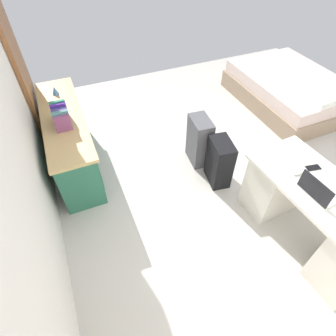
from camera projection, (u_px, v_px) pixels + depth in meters
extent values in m
plane|color=beige|center=(239.00, 165.00, 3.67)|extent=(5.74, 5.74, 0.00)
cube|color=silver|center=(3.00, 124.00, 2.06)|extent=(4.33, 0.10, 2.71)
cube|color=brown|center=(22.00, 71.00, 3.35)|extent=(0.88, 0.05, 2.04)
cube|color=silver|center=(327.00, 194.00, 2.41)|extent=(1.49, 0.77, 0.04)
cube|color=beige|center=(276.00, 184.00, 2.98)|extent=(0.44, 0.62, 0.70)
cube|color=#28664C|center=(70.00, 141.00, 3.49)|extent=(1.76, 0.44, 0.68)
cube|color=tan|center=(62.00, 117.00, 3.23)|extent=(1.80, 0.48, 0.04)
cube|color=#225641|center=(97.00, 165.00, 3.41)|extent=(0.67, 0.01, 0.24)
cube|color=#225641|center=(84.00, 128.00, 3.91)|extent=(0.67, 0.01, 0.24)
cube|color=gray|center=(287.00, 95.00, 4.62)|extent=(1.92, 1.42, 0.28)
cube|color=beige|center=(292.00, 82.00, 4.45)|extent=(1.85, 1.36, 0.20)
cube|color=white|center=(327.00, 94.00, 3.91)|extent=(0.49, 0.69, 0.10)
cube|color=black|center=(219.00, 162.00, 3.28)|extent=(0.39, 0.27, 0.60)
cube|color=#4C4C51|center=(199.00, 141.00, 3.51)|extent=(0.38, 0.25, 0.65)
cube|color=silver|center=(319.00, 192.00, 2.39)|extent=(0.33, 0.24, 0.02)
cube|color=black|center=(315.00, 189.00, 2.29)|extent=(0.31, 0.04, 0.19)
ellipsoid|color=white|center=(297.00, 172.00, 2.55)|extent=(0.07, 0.10, 0.03)
cube|color=black|center=(313.00, 168.00, 2.61)|extent=(0.09, 0.15, 0.01)
cube|color=#84446F|center=(63.00, 124.00, 2.95)|extent=(0.04, 0.17, 0.19)
cube|color=slate|center=(62.00, 120.00, 2.96)|extent=(0.04, 0.17, 0.22)
cube|color=#4E44A9|center=(62.00, 119.00, 3.00)|extent=(0.03, 0.17, 0.20)
cube|color=#552A7A|center=(61.00, 118.00, 3.03)|extent=(0.04, 0.17, 0.19)
cube|color=#3D508A|center=(61.00, 116.00, 3.05)|extent=(0.03, 0.17, 0.19)
cube|color=#522798|center=(60.00, 113.00, 3.07)|extent=(0.03, 0.17, 0.22)
cube|color=#308464|center=(59.00, 110.00, 3.09)|extent=(0.03, 0.17, 0.23)
cube|color=olive|center=(59.00, 109.00, 3.12)|extent=(0.04, 0.17, 0.21)
cone|color=#4C7FBF|center=(55.00, 91.00, 3.50)|extent=(0.08, 0.08, 0.11)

